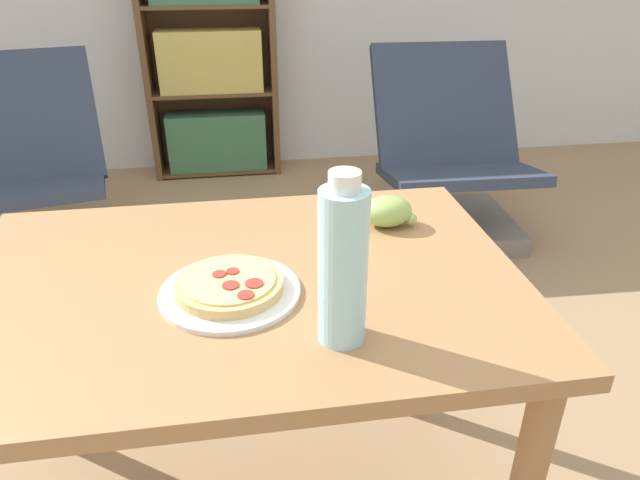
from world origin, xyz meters
The scene contains 7 objects.
dining_table centered at (0.00, -0.10, 0.62)m, with size 1.12×0.76×0.73m.
pizza_on_plate centered at (-0.02, -0.16, 0.75)m, with size 0.26×0.26×0.04m.
grape_bunch centered at (0.35, 0.07, 0.77)m, with size 0.12×0.09×0.07m.
drink_bottle centered at (0.16, -0.32, 0.87)m, with size 0.08×0.08×0.29m.
lounge_chair_near centered at (-0.93, 1.48, 0.29)m, with size 0.81×0.89×0.88m.
lounge_chair_far centered at (1.03, 1.41, 0.29)m, with size 0.71×0.78×0.88m.
bookshelf centered at (-0.10, 2.46, 0.71)m, with size 0.77×0.27×1.50m.
Camera 1 is at (0.01, -1.08, 1.32)m, focal length 32.00 mm.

